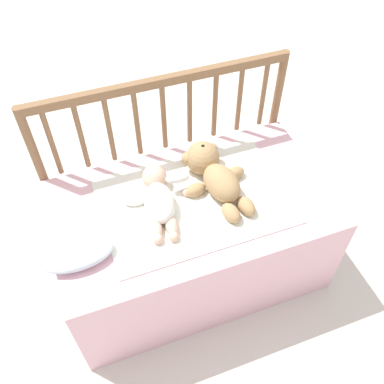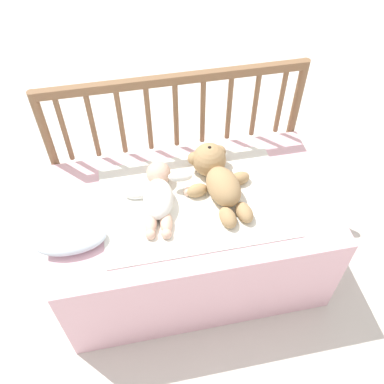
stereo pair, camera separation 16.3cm
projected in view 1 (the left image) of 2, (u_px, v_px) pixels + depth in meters
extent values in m
plane|color=silver|center=(192.00, 265.00, 2.03)|extent=(12.00, 12.00, 0.00)
cube|color=#EDB7C6|center=(192.00, 237.00, 1.85)|extent=(1.10, 0.64, 0.47)
cylinder|color=brown|center=(47.00, 186.00, 1.81)|extent=(0.04, 0.04, 0.83)
cylinder|color=brown|center=(272.00, 129.00, 2.05)|extent=(0.04, 0.04, 0.83)
cube|color=brown|center=(161.00, 81.00, 1.63)|extent=(1.06, 0.03, 0.04)
cylinder|color=brown|center=(52.00, 144.00, 1.66)|extent=(0.02, 0.02, 0.32)
cylinder|color=brown|center=(81.00, 137.00, 1.69)|extent=(0.02, 0.02, 0.32)
cylinder|color=brown|center=(110.00, 130.00, 1.71)|extent=(0.02, 0.02, 0.32)
cylinder|color=brown|center=(137.00, 124.00, 1.74)|extent=(0.02, 0.02, 0.32)
cylinder|color=brown|center=(164.00, 118.00, 1.76)|extent=(0.02, 0.02, 0.32)
cylinder|color=brown|center=(190.00, 112.00, 1.79)|extent=(0.02, 0.02, 0.32)
cylinder|color=brown|center=(215.00, 106.00, 1.81)|extent=(0.02, 0.02, 0.32)
cylinder|color=brown|center=(239.00, 100.00, 1.84)|extent=(0.02, 0.02, 0.32)
cylinder|color=brown|center=(263.00, 95.00, 1.87)|extent=(0.02, 0.02, 0.32)
cube|color=white|center=(194.00, 200.00, 1.68)|extent=(0.72, 0.50, 0.01)
ellipsoid|color=tan|center=(222.00, 183.00, 1.66)|extent=(0.15, 0.21, 0.12)
sphere|color=tan|center=(203.00, 158.00, 1.74)|extent=(0.14, 0.14, 0.14)
sphere|color=beige|center=(203.00, 151.00, 1.71)|extent=(0.06, 0.06, 0.06)
sphere|color=black|center=(203.00, 147.00, 1.69)|extent=(0.02, 0.02, 0.02)
sphere|color=tan|center=(188.00, 159.00, 1.73)|extent=(0.06, 0.06, 0.06)
sphere|color=tan|center=(211.00, 149.00, 1.77)|extent=(0.06, 0.06, 0.06)
ellipsoid|color=tan|center=(196.00, 190.00, 1.68)|extent=(0.09, 0.07, 0.05)
ellipsoid|color=tan|center=(235.00, 173.00, 1.74)|extent=(0.09, 0.07, 0.05)
ellipsoid|color=tan|center=(231.00, 213.00, 1.60)|extent=(0.07, 0.10, 0.06)
ellipsoid|color=tan|center=(246.00, 206.00, 1.62)|extent=(0.07, 0.10, 0.06)
ellipsoid|color=white|center=(159.00, 203.00, 1.61)|extent=(0.14, 0.21, 0.09)
sphere|color=beige|center=(154.00, 177.00, 1.69)|extent=(0.10, 0.10, 0.10)
ellipsoid|color=white|center=(136.00, 201.00, 1.65)|extent=(0.10, 0.06, 0.04)
ellipsoid|color=white|center=(178.00, 178.00, 1.66)|extent=(0.10, 0.06, 0.04)
sphere|color=beige|center=(128.00, 201.00, 1.65)|extent=(0.04, 0.04, 0.04)
sphere|color=beige|center=(187.00, 192.00, 1.68)|extent=(0.04, 0.04, 0.04)
ellipsoid|color=beige|center=(156.00, 228.00, 1.56)|extent=(0.06, 0.10, 0.05)
ellipsoid|color=beige|center=(171.00, 226.00, 1.57)|extent=(0.06, 0.10, 0.05)
sphere|color=beige|center=(158.00, 239.00, 1.54)|extent=(0.04, 0.04, 0.04)
sphere|color=beige|center=(174.00, 237.00, 1.54)|extent=(0.04, 0.04, 0.04)
ellipsoid|color=silver|center=(77.00, 255.00, 1.48)|extent=(0.25, 0.13, 0.06)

